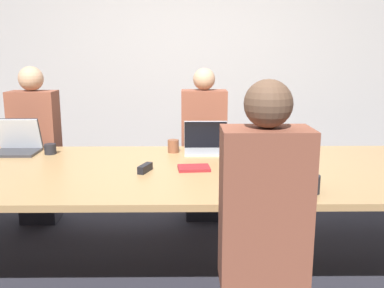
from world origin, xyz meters
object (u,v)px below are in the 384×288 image
cup_near_midright (312,184)px  cup_far_left (50,149)px  stapler (145,168)px  laptop_near_midright (265,184)px  person_far_left (36,148)px  laptop_far_center (205,143)px  cup_far_center (173,146)px  laptop_far_left (17,143)px  person_near_midright (263,236)px  bottle_near_midright (305,166)px  person_far_center (204,148)px

cup_near_midright → cup_far_left: size_ratio=1.15×
stapler → cup_near_midright: bearing=-5.1°
laptop_near_midright → person_far_left: size_ratio=0.23×
laptop_far_center → cup_far_center: bearing=-178.9°
stapler → laptop_far_left: bearing=171.3°
laptop_far_center → person_near_midright: size_ratio=0.24×
bottle_near_midright → person_far_left: 2.42m
laptop_far_center → cup_near_midright: 1.16m
person_far_left → stapler: (1.06, -0.98, 0.08)m
laptop_far_center → person_far_center: person_far_center is taller
laptop_far_center → person_far_center: (0.00, 0.47, -0.14)m
cup_near_midright → person_far_left: person_far_left is taller
bottle_near_midright → laptop_near_midright: bearing=-145.8°
laptop_near_midright → stapler: (-0.70, 0.50, -0.04)m
cup_far_center → cup_near_midright: size_ratio=0.97×
bottle_near_midright → cup_near_midright: bearing=-87.8°
person_far_center → bottle_near_midright: bearing=-68.1°
laptop_near_midright → person_far_left: person_far_left is taller
laptop_far_center → cup_far_center: (-0.26, -0.00, -0.02)m
laptop_near_midright → cup_far_left: size_ratio=3.66×
cup_far_center → laptop_far_left: 1.23m
cup_near_midright → bottle_near_midright: bottle_near_midright is taller
cup_far_left → stapler: 0.94m
laptop_far_center → laptop_far_left: bearing=-179.9°
cup_near_midright → person_far_left: (-2.04, 1.43, -0.11)m
person_far_center → bottle_near_midright: 1.47m
cup_far_center → cup_near_midright: (0.81, -1.02, 0.00)m
person_near_midright → laptop_far_left: person_near_midright is taller
person_near_midright → bottle_near_midright: 0.70m
laptop_far_left → bottle_near_midright: bearing=-23.5°
laptop_near_midright → laptop_far_left: (-1.76, 1.07, 0.01)m
cup_far_center → stapler: cup_far_center is taller
laptop_far_left → person_far_left: person_far_left is taller
person_far_center → cup_far_left: person_far_center is taller
bottle_near_midright → cup_far_left: size_ratio=3.05×
stapler → person_far_left: bearing=156.9°
cup_far_left → laptop_far_left: bearing=169.2°
laptop_far_center → cup_far_center: laptop_far_center is taller
cup_far_center → laptop_near_midright: laptop_near_midright is taller
cup_far_center → laptop_near_midright: 1.19m
stapler → bottle_near_midright: bearing=1.8°
person_near_midright → cup_far_center: bearing=-72.5°
cup_near_midright → person_near_midright: bearing=-127.9°
bottle_near_midright → cup_far_center: bearing=132.4°
laptop_far_center → cup_far_left: laptop_far_center is taller
cup_far_center → laptop_far_left: laptop_far_left is taller
stapler → person_near_midright: bearing=-35.3°
laptop_near_midright → stapler: bearing=-35.2°
cup_far_center → cup_near_midright: 1.30m
bottle_near_midright → person_far_left: size_ratio=0.20×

